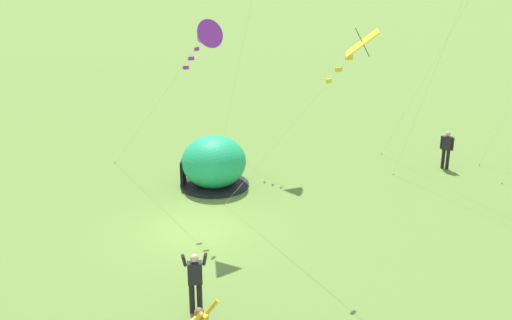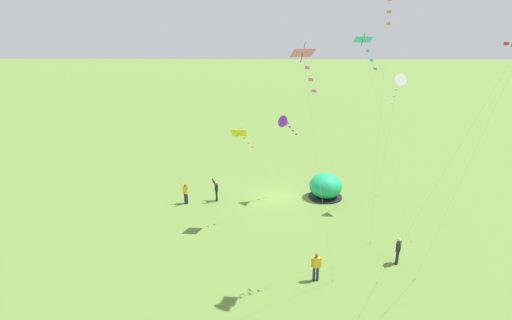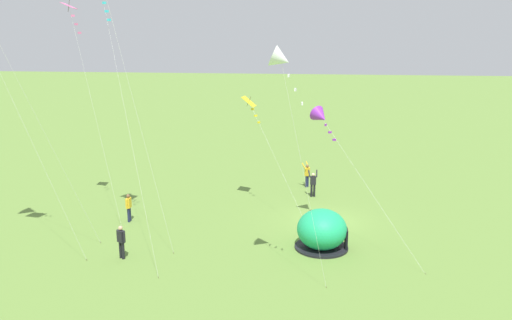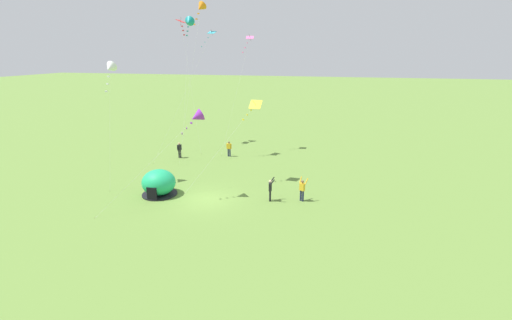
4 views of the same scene
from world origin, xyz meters
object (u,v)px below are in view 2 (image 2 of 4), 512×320
(kite_cyan, at_px, (367,52))
(kite_yellow, at_px, (241,135))
(person_near_tent, at_px, (316,266))
(person_flying_kite, at_px, (216,190))
(kite_pink, at_px, (305,66))
(popup_tent, at_px, (326,186))
(person_with_toddler, at_px, (398,250))
(person_strolling, at_px, (186,192))
(kite_white, at_px, (399,81))
(kite_purple, at_px, (286,123))

(kite_cyan, bearing_deg, kite_yellow, -45.74)
(person_near_tent, bearing_deg, kite_cyan, -175.04)
(person_flying_kite, height_order, kite_pink, kite_pink)
(popup_tent, height_order, kite_cyan, kite_cyan)
(person_near_tent, xyz_separation_m, kite_pink, (1.36, 3.46, 11.21))
(popup_tent, distance_m, kite_yellow, 10.05)
(popup_tent, height_order, kite_yellow, kite_yellow)
(person_with_toddler, height_order, kite_pink, kite_pink)
(kite_pink, relative_size, kite_cyan, 0.98)
(person_strolling, bearing_deg, person_with_toddler, 149.98)
(person_strolling, height_order, kite_white, kite_white)
(person_with_toddler, bearing_deg, kite_pink, 39.18)
(kite_yellow, bearing_deg, kite_pink, 107.27)
(person_strolling, relative_size, kite_white, 0.18)
(kite_purple, distance_m, kite_cyan, 13.00)
(kite_yellow, bearing_deg, person_near_tent, 124.09)
(person_strolling, distance_m, kite_pink, 19.26)
(kite_pink, relative_size, kite_purple, 1.84)
(kite_cyan, bearing_deg, kite_purple, -74.39)
(person_near_tent, distance_m, kite_cyan, 11.66)
(kite_pink, xyz_separation_m, kite_purple, (-0.09, -14.72, -5.70))
(person_strolling, height_order, kite_purple, kite_purple)
(person_flying_kite, xyz_separation_m, kite_purple, (-5.58, -0.59, 5.48))
(popup_tent, bearing_deg, person_near_tent, 79.44)
(person_with_toddler, xyz_separation_m, person_strolling, (14.35, -8.29, 0.03))
(popup_tent, xyz_separation_m, person_with_toddler, (-2.93, 9.80, -0.03))
(popup_tent, bearing_deg, person_flying_kite, 5.95)
(popup_tent, xyz_separation_m, kite_purple, (3.44, 0.35, 5.48))
(kite_yellow, bearing_deg, person_with_toddler, 153.21)
(kite_white, height_order, kite_yellow, kite_white)
(popup_tent, xyz_separation_m, kite_white, (-4.50, 1.74, 8.88))
(kite_white, height_order, kite_cyan, kite_cyan)
(person_flying_kite, relative_size, person_near_tent, 1.10)
(person_near_tent, distance_m, kite_white, 14.87)
(popup_tent, bearing_deg, kite_yellow, 36.59)
(kite_white, xyz_separation_m, kite_cyan, (4.83, 9.71, 2.60))
(person_with_toddler, distance_m, person_near_tent, 5.41)
(popup_tent, height_order, person_near_tent, popup_tent)
(person_with_toddler, height_order, kite_white, kite_white)
(person_strolling, xyz_separation_m, kite_purple, (-7.98, -1.16, 5.48))
(person_with_toddler, relative_size, kite_purple, 0.24)
(popup_tent, distance_m, person_with_toddler, 10.23)
(kite_pink, distance_m, kite_white, 15.73)
(kite_purple, distance_m, kite_yellow, 5.63)
(kite_pink, bearing_deg, kite_yellow, -72.73)
(person_near_tent, xyz_separation_m, kite_white, (-6.66, -9.87, 8.91))
(person_strolling, distance_m, kite_white, 18.22)
(person_strolling, height_order, kite_cyan, kite_cyan)
(person_near_tent, bearing_deg, kite_pink, 68.52)
(person_flying_kite, bearing_deg, person_strolling, 13.38)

